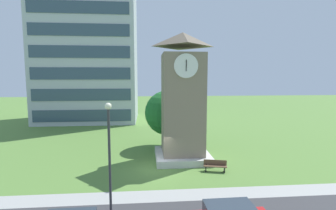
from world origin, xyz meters
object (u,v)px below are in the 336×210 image
park_bench (215,166)px  tree_near_tower (167,113)px  clock_tower (183,104)px  street_lamp (109,146)px

park_bench → tree_near_tower: 8.45m
clock_tower → park_bench: bearing=-56.3°
clock_tower → street_lamp: 10.21m
street_lamp → tree_near_tower: bearing=71.8°
clock_tower → tree_near_tower: size_ratio=1.86×
street_lamp → tree_near_tower: 13.23m
clock_tower → tree_near_tower: bearing=105.2°
park_bench → clock_tower: bearing=123.7°
clock_tower → park_bench: (2.16, -3.23, -4.61)m
park_bench → street_lamp: (-7.35, -5.46, 3.29)m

